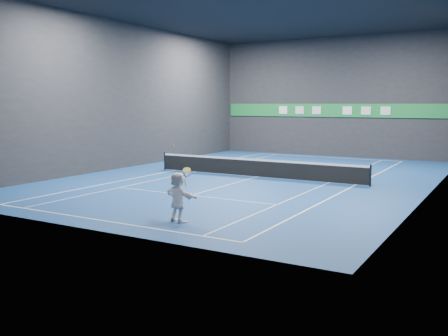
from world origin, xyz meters
The scene contains 20 objects.
ground centered at (0.00, 0.00, 0.00)m, with size 26.00×26.00×0.00m, color navy.
ceiling centered at (0.00, 0.00, 9.00)m, with size 26.00×26.00×0.00m, color black.
wall_back centered at (0.00, 13.00, 4.50)m, with size 18.00×0.10×9.00m, color #262629.
wall_front centered at (0.00, -13.00, 4.50)m, with size 18.00×0.10×9.00m, color #262629.
wall_left centered at (-9.00, 0.00, 4.50)m, with size 0.10×26.00×9.00m, color #262629.
wall_right centered at (9.00, 0.00, 4.50)m, with size 0.10×26.00×9.00m, color #262629.
baseline_near centered at (0.00, -11.89, 0.00)m, with size 10.98×0.08×0.01m, color white.
baseline_far centered at (0.00, 11.89, 0.00)m, with size 10.98×0.08×0.01m, color white.
sideline_doubles_left centered at (-5.49, 0.00, 0.00)m, with size 0.08×23.78×0.01m, color white.
sideline_doubles_right centered at (5.49, 0.00, 0.00)m, with size 0.08×23.78×0.01m, color white.
sideline_singles_left centered at (-4.11, 0.00, 0.00)m, with size 0.06×23.78×0.01m, color white.
sideline_singles_right centered at (4.11, 0.00, 0.00)m, with size 0.06×23.78×0.01m, color white.
service_line_near centered at (0.00, -6.40, 0.00)m, with size 8.23×0.06×0.01m, color white.
service_line_far centered at (0.00, 6.40, 0.00)m, with size 8.23×0.06×0.01m, color white.
center_service_line centered at (0.00, 0.00, 0.00)m, with size 0.06×12.80×0.01m, color white.
player centered at (2.38, -10.71, 0.85)m, with size 1.58×0.50×1.70m, color white.
tennis_ball centered at (2.10, -10.56, 2.57)m, with size 0.06×0.06×0.06m, color #B3DF25.
tennis_net centered at (0.00, 0.00, 0.54)m, with size 12.50×0.10×1.07m.
sponsor_banner centered at (0.00, 12.93, 3.50)m, with size 17.64×0.11×1.00m.
tennis_racket centered at (2.73, -10.67, 1.66)m, with size 0.43×0.35×0.67m.
Camera 1 is at (12.05, -24.30, 3.98)m, focal length 40.00 mm.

